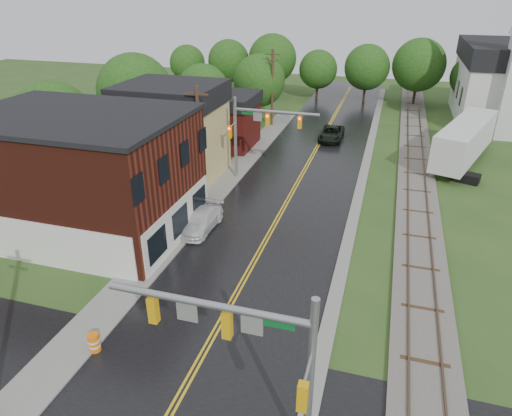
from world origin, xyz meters
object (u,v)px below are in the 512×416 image
at_px(utility_pole_b, 199,142).
at_px(suv_dark, 331,134).
at_px(brick_building, 82,174).
at_px(church, 507,75).
at_px(traffic_signal_near, 249,341).
at_px(semi_trailer, 465,140).
at_px(tree_left_c, 204,92).
at_px(tree_left_a, 55,124).
at_px(tree_left_e, 260,82).
at_px(construction_barrel, 94,343).
at_px(pickup_white, 201,221).
at_px(traffic_signal_far, 259,125).
at_px(utility_pole_c, 272,87).
at_px(tree_left_b, 136,94).

relative_size(utility_pole_b, suv_dark, 1.70).
bearing_deg(brick_building, church, 50.02).
bearing_deg(traffic_signal_near, semi_trailer, 72.75).
bearing_deg(tree_left_c, semi_trailer, -6.89).
bearing_deg(tree_left_a, utility_pole_b, 0.45).
bearing_deg(semi_trailer, tree_left_c, 173.11).
relative_size(tree_left_e, construction_barrel, 8.49).
relative_size(church, suv_dark, 3.78).
bearing_deg(semi_trailer, pickup_white, -134.25).
relative_size(traffic_signal_far, utility_pole_b, 0.82).
bearing_deg(utility_pole_b, pickup_white, -68.12).
distance_m(tree_left_c, pickup_white, 24.90).
bearing_deg(traffic_signal_near, tree_left_a, 139.53).
xyz_separation_m(tree_left_a, suv_dark, (20.90, 18.42, -4.38)).
bearing_deg(tree_left_e, church, 15.20).
xyz_separation_m(traffic_signal_far, pickup_white, (-1.33, -9.98, -4.29)).
relative_size(traffic_signal_far, construction_barrel, 7.64).
bearing_deg(tree_left_c, traffic_signal_near, -65.44).
distance_m(church, traffic_signal_far, 35.59).
height_order(utility_pole_c, pickup_white, utility_pole_c).
distance_m(traffic_signal_far, pickup_white, 10.94).
bearing_deg(utility_pole_c, brick_building, -101.09).
distance_m(traffic_signal_far, utility_pole_b, 6.01).
height_order(tree_left_a, construction_barrel, tree_left_a).
bearing_deg(semi_trailer, tree_left_b, -171.80).
distance_m(utility_pole_b, pickup_white, 6.72).
bearing_deg(traffic_signal_near, traffic_signal_far, 105.52).
xyz_separation_m(tree_left_a, tree_left_c, (6.00, 18.00, -0.60)).
height_order(tree_left_e, construction_barrel, tree_left_e).
height_order(traffic_signal_far, semi_trailer, traffic_signal_far).
bearing_deg(tree_left_b, utility_pole_c, 47.61).
height_order(traffic_signal_near, tree_left_b, tree_left_b).
xyz_separation_m(church, utility_pole_b, (-26.80, -31.74, -1.11)).
height_order(traffic_signal_far, pickup_white, traffic_signal_far).
distance_m(brick_building, tree_left_b, 17.80).
bearing_deg(utility_pole_c, pickup_white, -85.76).
height_order(church, utility_pole_c, church).
bearing_deg(tree_left_c, brick_building, -86.86).
xyz_separation_m(tree_left_b, suv_dark, (18.90, 8.42, -4.98)).
height_order(church, tree_left_c, church).
relative_size(tree_left_c, construction_barrel, 7.96).
distance_m(traffic_signal_near, construction_barrel, 9.91).
height_order(tree_left_c, suv_dark, tree_left_c).
distance_m(tree_left_e, pickup_white, 29.45).
height_order(tree_left_e, pickup_white, tree_left_e).
bearing_deg(tree_left_b, semi_trailer, 8.20).
bearing_deg(pickup_white, utility_pole_b, 114.09).
xyz_separation_m(tree_left_e, suv_dark, (9.90, -5.58, -4.08)).
bearing_deg(traffic_signal_far, semi_trailer, 28.31).
distance_m(utility_pole_c, tree_left_e, 2.79).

